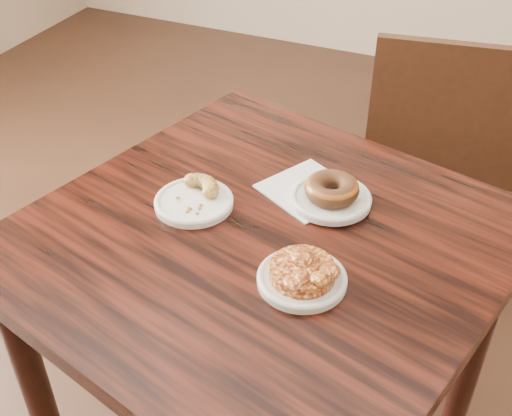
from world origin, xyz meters
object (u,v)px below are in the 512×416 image
at_px(chair_far, 437,163).
at_px(apple_fritter, 302,269).
at_px(cafe_table, 261,366).
at_px(cruller_fragment, 193,194).
at_px(glazed_donut, 332,189).

distance_m(chair_far, apple_fritter, 1.00).
height_order(cafe_table, cruller_fragment, cruller_fragment).
xyz_separation_m(chair_far, apple_fritter, (-0.09, -0.94, 0.33)).
height_order(cafe_table, apple_fritter, apple_fritter).
height_order(cafe_table, glazed_donut, glazed_donut).
height_order(chair_far, cruller_fragment, chair_far).
relative_size(cafe_table, glazed_donut, 7.73).
distance_m(cafe_table, cruller_fragment, 0.43).
bearing_deg(chair_far, cruller_fragment, 57.75).
bearing_deg(glazed_donut, cafe_table, -121.18).
bearing_deg(cafe_table, glazed_donut, 73.64).
bearing_deg(cruller_fragment, cafe_table, -10.06).
bearing_deg(glazed_donut, apple_fritter, -83.54).
relative_size(chair_far, glazed_donut, 8.46).
distance_m(glazed_donut, apple_fritter, 0.23).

